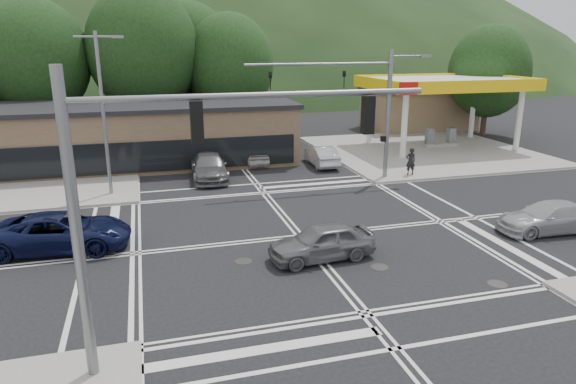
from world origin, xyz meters
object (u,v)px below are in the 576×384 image
object	(u,v)px
car_silver_east	(549,217)
car_queue_a	(322,156)
car_blue_west	(60,232)
car_northbound	(209,167)
car_queue_b	(253,154)
car_grey_center	(322,242)
pedestrian	(411,161)

from	to	relation	value
car_silver_east	car_queue_a	world-z (taller)	car_queue_a
car_blue_west	car_northbound	size ratio (longest dim) A/B	1.06
car_queue_b	car_northbound	distance (m)	4.92
car_silver_east	car_queue_a	size ratio (longest dim) A/B	1.11
car_blue_west	car_queue_b	distance (m)	17.40
car_grey_center	car_northbound	xyz separation A→B (m)	(-2.68, 13.92, 0.04)
car_queue_a	car_northbound	bearing A→B (deg)	12.47
car_blue_west	car_queue_a	world-z (taller)	car_blue_west
car_queue_b	car_grey_center	bearing A→B (deg)	87.60
car_silver_east	car_queue_a	distance (m)	16.29
car_silver_east	car_queue_a	bearing A→B (deg)	-154.99
car_queue_a	car_silver_east	bearing A→B (deg)	112.89
car_blue_west	car_grey_center	size ratio (longest dim) A/B	1.32
car_queue_a	car_northbound	size ratio (longest dim) A/B	0.80
car_queue_b	pedestrian	bearing A→B (deg)	144.95
car_queue_b	car_silver_east	bearing A→B (deg)	121.26
car_queue_b	car_blue_west	bearing A→B (deg)	50.82
car_queue_a	pedestrian	world-z (taller)	pedestrian
car_silver_east	car_queue_b	world-z (taller)	car_queue_b
car_blue_west	car_northbound	xyz separation A→B (m)	(7.54, 10.02, -0.01)
car_queue_a	car_northbound	distance (m)	8.22
car_grey_center	car_queue_b	xyz separation A→B (m)	(0.92, 17.27, -0.01)
pedestrian	car_silver_east	bearing A→B (deg)	101.23
car_blue_west	car_queue_a	bearing A→B (deg)	-46.87
car_silver_east	car_queue_b	xyz separation A→B (m)	(-10.18, 17.19, 0.03)
car_silver_east	car_queue_b	distance (m)	19.98
car_grey_center	pedestrian	xyz separation A→B (m)	(9.91, 10.81, 0.29)
car_blue_west	car_silver_east	bearing A→B (deg)	-93.22
car_northbound	car_queue_b	bearing A→B (deg)	46.62
car_grey_center	car_queue_b	world-z (taller)	car_grey_center
car_grey_center	car_silver_east	bearing A→B (deg)	85.62
car_blue_west	car_grey_center	xyz separation A→B (m)	(10.23, -3.90, -0.05)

